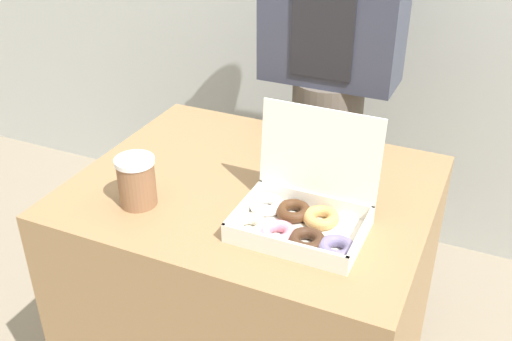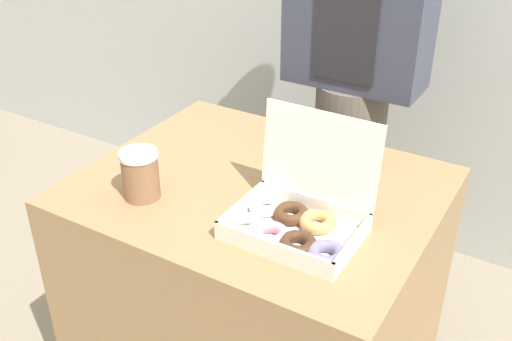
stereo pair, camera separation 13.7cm
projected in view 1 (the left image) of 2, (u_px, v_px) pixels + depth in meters
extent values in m
cube|color=#99754C|center=(254.00, 297.00, 1.70)|extent=(0.89, 0.72, 0.75)
cube|color=white|center=(299.00, 231.00, 1.33)|extent=(0.28, 0.21, 0.01)
cube|color=white|center=(243.00, 209.00, 1.37)|extent=(0.01, 0.21, 0.04)
cube|color=white|center=(360.00, 238.00, 1.27)|extent=(0.01, 0.21, 0.04)
cube|color=white|center=(283.00, 248.00, 1.24)|extent=(0.28, 0.01, 0.04)
cube|color=white|center=(315.00, 201.00, 1.40)|extent=(0.28, 0.01, 0.04)
cube|color=white|center=(320.00, 152.00, 1.35)|extent=(0.28, 0.03, 0.21)
torus|color=silver|center=(250.00, 226.00, 1.32)|extent=(0.09, 0.09, 0.03)
torus|color=white|center=(267.00, 204.00, 1.40)|extent=(0.11, 0.11, 0.03)
torus|color=pink|center=(277.00, 233.00, 1.30)|extent=(0.11, 0.11, 0.03)
torus|color=#4C2D19|center=(293.00, 211.00, 1.37)|extent=(0.11, 0.11, 0.03)
torus|color=#422819|center=(306.00, 241.00, 1.28)|extent=(0.12, 0.12, 0.03)
torus|color=tan|center=(321.00, 218.00, 1.35)|extent=(0.10, 0.10, 0.03)
torus|color=slate|center=(337.00, 248.00, 1.25)|extent=(0.12, 0.12, 0.03)
cylinder|color=#8C6042|center=(137.00, 184.00, 1.41)|extent=(0.09, 0.09, 0.11)
cylinder|color=white|center=(134.00, 161.00, 1.38)|extent=(0.09, 0.09, 0.01)
cylinder|color=#665B51|center=(323.00, 184.00, 2.18)|extent=(0.24, 0.24, 0.81)
cube|color=#232328|center=(323.00, 24.00, 1.79)|extent=(0.20, 0.01, 0.34)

